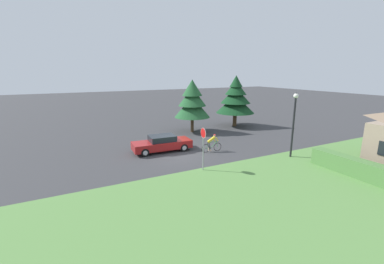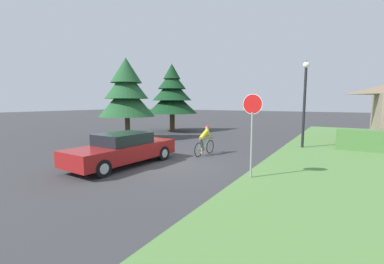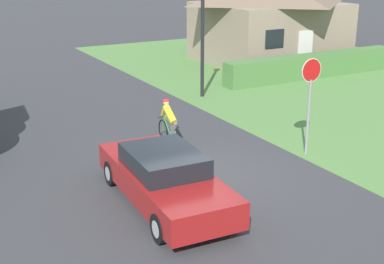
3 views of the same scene
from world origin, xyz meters
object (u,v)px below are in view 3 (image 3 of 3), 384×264
object	(u,v)px
cottage_house	(270,17)
street_lamp	(203,21)
sedan_left_lane	(164,178)
cyclist	(170,124)
stop_sign	(310,88)

from	to	relation	value
cottage_house	street_lamp	bearing A→B (deg)	-144.74
cottage_house	sedan_left_lane	xyz separation A→B (m)	(-13.23, -13.67, -1.74)
cottage_house	cyclist	bearing A→B (deg)	-138.73
sedan_left_lane	cyclist	bearing A→B (deg)	-25.45
cyclist	street_lamp	distance (m)	6.62
cyclist	street_lamp	world-z (taller)	street_lamp
cottage_house	sedan_left_lane	world-z (taller)	cottage_house
stop_sign	street_lamp	size ratio (longest dim) A/B	0.58
stop_sign	street_lamp	bearing A→B (deg)	-94.02
sedan_left_lane	cyclist	size ratio (longest dim) A/B	2.70
stop_sign	street_lamp	xyz separation A→B (m)	(0.69, 7.40, 1.10)
stop_sign	street_lamp	distance (m)	7.51
sedan_left_lane	street_lamp	bearing A→B (deg)	-31.98
cottage_house	stop_sign	distance (m)	15.07
sedan_left_lane	stop_sign	bearing A→B (deg)	-76.51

